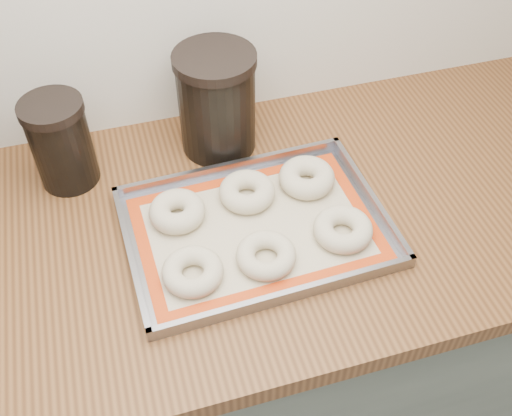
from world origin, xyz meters
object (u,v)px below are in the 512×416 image
object	(u,v)px
bagel_back_mid	(247,192)
canister_right	(217,102)
canister_mid	(61,143)
bagel_front_left	(193,272)
baking_tray	(256,228)
bagel_front_right	(343,229)
bagel_back_right	(307,177)
bagel_back_left	(177,211)
bagel_front_mid	(266,255)

from	to	relation	value
bagel_back_mid	canister_right	size ratio (longest dim) A/B	0.49
canister_mid	bagel_front_left	bearing A→B (deg)	-60.19
baking_tray	bagel_front_left	xyz separation A→B (m)	(-0.13, -0.07, 0.01)
bagel_front_left	bagel_front_right	xyz separation A→B (m)	(0.27, 0.02, 0.00)
bagel_back_mid	bagel_back_right	xyz separation A→B (m)	(0.12, 0.00, 0.00)
bagel_front_right	canister_right	world-z (taller)	canister_right
bagel_back_left	bagel_front_left	bearing A→B (deg)	-90.74
bagel_front_left	canister_mid	bearing A→B (deg)	119.81
bagel_front_mid	canister_right	xyz separation A→B (m)	(-0.00, 0.33, 0.09)
bagel_front_right	bagel_back_left	world-z (taller)	bagel_back_left
baking_tray	canister_right	bearing A→B (deg)	91.39
bagel_front_left	canister_mid	distance (m)	0.36
baking_tray	bagel_back_right	bearing A→B (deg)	33.19
bagel_front_right	bagel_front_left	bearing A→B (deg)	-176.64
bagel_back_left	canister_right	size ratio (longest dim) A/B	0.48
bagel_front_left	bagel_back_left	world-z (taller)	bagel_back_left
bagel_back_right	canister_right	distance (m)	0.23
bagel_back_right	canister_right	bearing A→B (deg)	127.67
bagel_back_left	bagel_front_mid	bearing A→B (deg)	-48.22
baking_tray	bagel_back_left	xyz separation A→B (m)	(-0.13, 0.06, 0.02)
bagel_front_right	canister_mid	size ratio (longest dim) A/B	0.59
bagel_front_left	bagel_back_mid	size ratio (longest dim) A/B	0.98
bagel_back_right	bagel_back_left	bearing A→B (deg)	-176.17
baking_tray	bagel_front_left	size ratio (longest dim) A/B	4.58
baking_tray	bagel_front_mid	size ratio (longest dim) A/B	4.59
bagel_back_mid	canister_right	world-z (taller)	canister_right
bagel_front_mid	canister_right	bearing A→B (deg)	90.32
bagel_front_left	canister_right	size ratio (longest dim) A/B	0.48
canister_mid	canister_right	distance (m)	0.30
bagel_back_left	bagel_back_right	bearing A→B (deg)	3.83
bagel_front_mid	canister_right	size ratio (longest dim) A/B	0.48
bagel_back_left	baking_tray	bearing A→B (deg)	-26.55
bagel_front_mid	canister_mid	distance (m)	0.44
canister_right	canister_mid	bearing A→B (deg)	-176.80
bagel_back_mid	bagel_back_right	size ratio (longest dim) A/B	0.98
bagel_back_right	canister_right	xyz separation A→B (m)	(-0.13, 0.17, 0.08)
bagel_front_mid	bagel_back_left	xyz separation A→B (m)	(-0.13, 0.14, 0.00)
bagel_back_right	canister_mid	distance (m)	0.46
bagel_front_left	bagel_back_mid	distance (m)	0.20
bagel_front_right	bagel_back_mid	xyz separation A→B (m)	(-0.14, 0.14, 0.00)
bagel_front_right	canister_mid	distance (m)	0.54
baking_tray	bagel_front_right	size ratio (longest dim) A/B	4.49
baking_tray	bagel_back_right	distance (m)	0.15
bagel_back_mid	bagel_front_right	bearing A→B (deg)	-44.86
bagel_front_mid	bagel_back_mid	distance (m)	0.15
bagel_back_left	bagel_back_right	size ratio (longest dim) A/B	0.95
bagel_front_left	bagel_front_mid	bearing A→B (deg)	-0.39
bagel_front_left	bagel_back_left	size ratio (longest dim) A/B	1.01
baking_tray	bagel_front_mid	xyz separation A→B (m)	(-0.00, -0.08, 0.01)
bagel_front_left	canister_right	distance (m)	0.36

